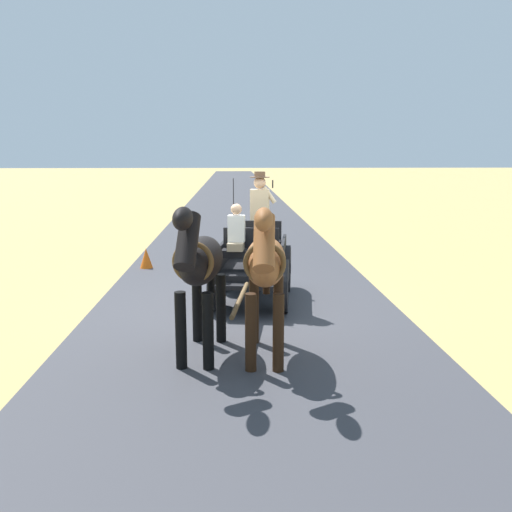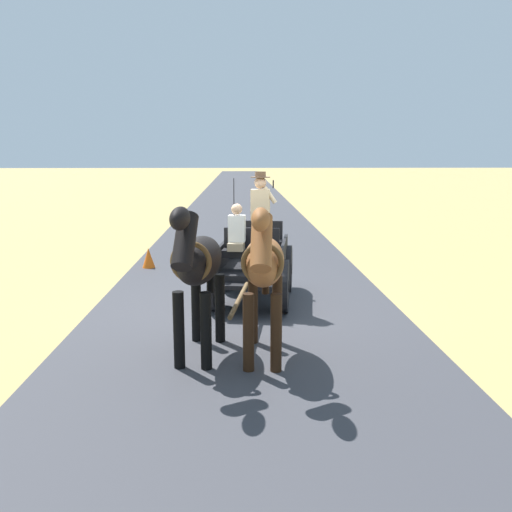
# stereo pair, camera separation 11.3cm
# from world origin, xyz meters

# --- Properties ---
(ground_plane) EXTENTS (200.00, 200.00, 0.00)m
(ground_plane) POSITION_xyz_m (0.00, 0.00, 0.00)
(ground_plane) COLOR tan
(road_surface) EXTENTS (5.66, 160.00, 0.01)m
(road_surface) POSITION_xyz_m (0.00, 0.00, 0.00)
(road_surface) COLOR #38383D
(road_surface) RESTS_ON ground
(horse_drawn_carriage) EXTENTS (1.71, 4.51, 2.50)m
(horse_drawn_carriage) POSITION_xyz_m (-0.16, -0.33, 0.82)
(horse_drawn_carriage) COLOR black
(horse_drawn_carriage) RESTS_ON ground
(horse_near_side) EXTENTS (0.68, 2.14, 2.21)m
(horse_near_side) POSITION_xyz_m (-0.21, 2.73, 1.32)
(horse_near_side) COLOR brown
(horse_near_side) RESTS_ON ground
(horse_off_side) EXTENTS (0.77, 2.15, 2.21)m
(horse_off_side) POSITION_xyz_m (0.68, 2.61, 1.32)
(horse_off_side) COLOR black
(horse_off_side) RESTS_ON ground
(traffic_cone) EXTENTS (0.32, 0.32, 0.50)m
(traffic_cone) POSITION_xyz_m (2.39, -3.58, 0.25)
(traffic_cone) COLOR orange
(traffic_cone) RESTS_ON ground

